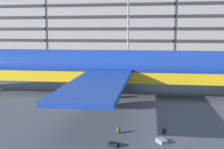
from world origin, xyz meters
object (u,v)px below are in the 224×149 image
backpack_black (164,131)px  suitcase_purple (162,141)px  airliner (108,68)px  suitcase_red (114,145)px  backpack_upright (118,130)px

backpack_black → suitcase_purple: bearing=-95.1°
airliner → suitcase_red: (3.21, -14.56, -2.92)m
suitcase_red → backpack_black: size_ratio=1.55×
suitcase_red → backpack_black: backpack_black is taller
airliner → suitcase_purple: airliner is taller
suitcase_purple → backpack_upright: bearing=157.8°
airliner → backpack_upright: size_ratio=83.28×
airliner → backpack_black: bearing=-61.8°
suitcase_purple → backpack_upright: size_ratio=1.84×
airliner → backpack_black: 13.57m
suitcase_red → backpack_black: (3.06, 2.86, 0.09)m
airliner → backpack_upright: (3.10, -12.21, -2.83)m
suitcase_red → suitcase_purple: size_ratio=0.81×
airliner → suitcase_red: 15.19m
airliner → suitcase_red: bearing=-77.6°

